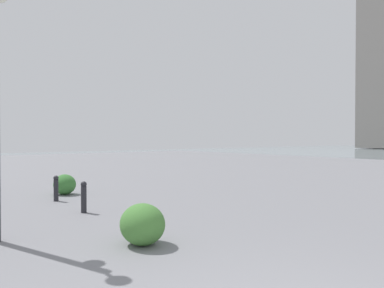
% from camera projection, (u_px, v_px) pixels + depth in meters
% --- Properties ---
extents(bollard_near, '(0.13, 0.13, 0.69)m').
position_uv_depth(bollard_near, '(84.00, 196.00, 7.77)').
color(bollard_near, '#232328').
rests_on(bollard_near, ground).
extents(bollard_mid, '(0.13, 0.13, 0.67)m').
position_uv_depth(bollard_mid, '(56.00, 188.00, 9.21)').
color(bollard_mid, '#232328').
rests_on(bollard_mid, ground).
extents(shrub_low, '(0.69, 0.62, 0.59)m').
position_uv_depth(shrub_low, '(65.00, 184.00, 10.29)').
color(shrub_low, '#387533').
rests_on(shrub_low, ground).
extents(shrub_round, '(0.75, 0.67, 0.64)m').
position_uv_depth(shrub_round, '(142.00, 224.00, 5.43)').
color(shrub_round, '#477F38').
rests_on(shrub_round, ground).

